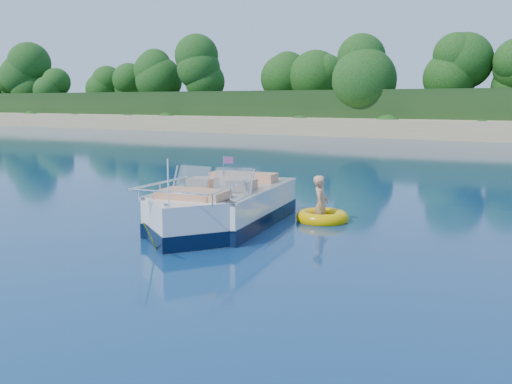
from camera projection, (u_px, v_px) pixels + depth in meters
ground at (166, 222)px, 14.23m from camera, size 160.00×160.00×0.00m
treeline at (481, 70)px, 48.01m from camera, size 150.00×7.12×8.19m
motorboat at (219, 210)px, 13.57m from camera, size 2.99×6.29×2.11m
tow_tube at (322, 217)px, 14.31m from camera, size 1.59×1.59×0.35m
boy at (321, 220)px, 14.41m from camera, size 0.59×0.90×1.64m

